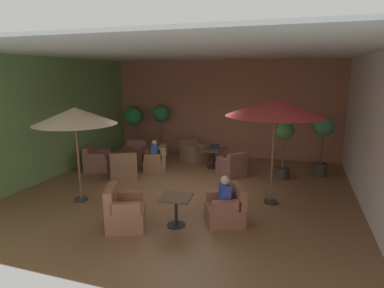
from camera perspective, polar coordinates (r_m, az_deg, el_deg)
ground_plane at (r=9.24m, az=-0.86°, el=-8.27°), size 9.07×8.81×0.02m
wall_back_brick at (r=12.94m, az=5.44°, el=6.12°), size 9.07×0.08×3.74m
wall_left_accent at (r=11.07m, az=-23.54°, el=4.15°), size 0.08×8.81×3.74m
wall_right_plain at (r=8.47m, az=29.24°, el=1.44°), size 0.08×8.81×3.74m
ceiling_slab at (r=8.68m, az=-0.94°, el=15.79°), size 9.07×8.81×0.06m
cafe_table_front_left at (r=11.32m, az=3.73°, el=-1.71°), size 0.79×0.79×0.67m
armchair_front_left_north at (r=12.17m, az=0.23°, el=-1.67°), size 1.09×1.09×0.81m
armchair_front_left_east at (r=10.52m, az=7.04°, el=-3.99°), size 1.06×1.05×0.81m
cafe_table_front_right at (r=11.27m, az=-11.48°, el=-1.99°), size 0.75×0.75×0.67m
armchair_front_right_north at (r=11.55m, az=-16.34°, el=-2.91°), size 1.00×1.01×0.83m
armchair_front_right_east at (r=10.35m, az=-11.77°, el=-4.36°), size 1.02×0.98×0.89m
armchair_front_right_south at (r=11.24m, az=-6.32°, el=-2.93°), size 1.00×1.02×0.84m
armchair_front_right_west at (r=12.23m, az=-9.90°, el=-1.79°), size 0.86×0.85×0.80m
cafe_table_mid_center at (r=7.08m, az=-2.82°, el=-10.56°), size 0.70×0.70×0.67m
armchair_mid_center_north at (r=7.20m, az=-11.85°, el=-11.68°), size 1.02×1.04×0.92m
armchair_mid_center_east at (r=7.31m, az=6.06°, el=-11.30°), size 1.04×1.03×0.84m
patio_umbrella_tall_red at (r=8.50m, az=-19.83°, el=4.58°), size 2.03×2.03×2.42m
patio_umbrella_center_beige at (r=8.06m, az=14.40°, el=6.16°), size 2.39×2.39×2.65m
potted_tree_left_corner at (r=10.41m, az=15.88°, el=0.37°), size 0.57×0.57×1.80m
potted_tree_mid_left at (r=11.04m, az=21.95°, el=1.26°), size 0.66×0.66×1.95m
potted_tree_mid_right at (r=13.16m, az=-5.41°, el=4.27°), size 0.69×0.69×2.03m
potted_tree_right_corner at (r=13.46m, az=-10.27°, el=4.16°), size 0.75×0.75×1.92m
patron_blue_shirt at (r=11.15m, az=-6.60°, el=-1.14°), size 0.35×0.44×0.62m
patron_by_window at (r=7.16m, az=5.77°, el=-8.42°), size 0.34×0.41×0.68m
iced_drink_cup at (r=11.29m, az=4.03°, el=-0.64°), size 0.08×0.08×0.11m
open_laptop at (r=11.27m, az=4.06°, el=-0.68°), size 0.35×0.29×0.20m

